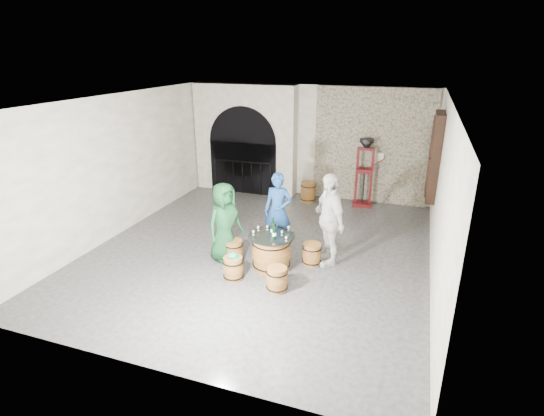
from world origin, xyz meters
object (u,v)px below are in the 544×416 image
(barrel_stool_near_left, at_px, (233,268))
(person_green, at_px, (225,222))
(corking_press, at_px, (365,168))
(side_barrel, at_px, (308,192))
(wine_bottle_left, at_px, (273,229))
(barrel_stool_right, at_px, (312,254))
(barrel_table, at_px, (271,252))
(barrel_stool_far, at_px, (277,240))
(wine_bottle_center, at_px, (274,233))
(person_blue, at_px, (278,211))
(wine_bottle_right, at_px, (273,227))
(person_white, at_px, (329,220))
(barrel_stool_left, at_px, (234,251))
(barrel_stool_near_right, at_px, (277,279))

(barrel_stool_near_left, distance_m, person_green, 1.04)
(corking_press, bearing_deg, side_barrel, -178.27)
(wine_bottle_left, bearing_deg, barrel_stool_right, 30.24)
(barrel_table, height_order, barrel_stool_near_left, barrel_table)
(barrel_stool_far, xyz_separation_m, corking_press, (1.37, 3.44, 0.87))
(barrel_stool_near_left, distance_m, wine_bottle_center, 1.03)
(person_green, bearing_deg, barrel_table, -69.10)
(barrel_stool_right, height_order, person_blue, person_blue)
(barrel_table, distance_m, barrel_stool_near_left, 0.85)
(barrel_stool_far, bearing_deg, barrel_table, -78.60)
(person_green, distance_m, wine_bottle_right, 1.02)
(barrel_table, relative_size, wine_bottle_left, 2.85)
(barrel_stool_right, bearing_deg, wine_bottle_left, -149.76)
(person_white, relative_size, corking_press, 1.01)
(side_barrel, bearing_deg, person_green, -100.13)
(wine_bottle_left, bearing_deg, barrel_stool_near_left, -130.61)
(wine_bottle_left, bearing_deg, barrel_stool_left, 177.94)
(barrel_stool_near_right, xyz_separation_m, person_white, (0.63, 1.35, 0.73))
(barrel_stool_near_left, xyz_separation_m, person_white, (1.55, 1.23, 0.73))
(wine_bottle_left, bearing_deg, person_green, 177.68)
(person_green, height_order, wine_bottle_center, person_green)
(barrel_table, distance_m, wine_bottle_left, 0.49)
(barrel_table, distance_m, person_white, 1.31)
(person_white, height_order, corking_press, person_white)
(barrel_table, xyz_separation_m, wine_bottle_right, (-0.01, 0.13, 0.49))
(wine_bottle_left, relative_size, side_barrel, 0.55)
(barrel_stool_near_right, xyz_separation_m, person_blue, (-0.58, 1.78, 0.61))
(barrel_stool_left, relative_size, barrel_stool_right, 1.00)
(wine_bottle_left, relative_size, wine_bottle_right, 1.00)
(person_white, height_order, wine_bottle_right, person_white)
(person_white, xyz_separation_m, wine_bottle_center, (-0.90, -0.74, -0.10))
(barrel_table, height_order, barrel_stool_left, barrel_table)
(barrel_stool_far, bearing_deg, barrel_stool_left, -131.03)
(barrel_table, relative_size, corking_press, 0.49)
(side_barrel, bearing_deg, person_white, -69.42)
(person_green, xyz_separation_m, corking_press, (2.23, 4.20, 0.27))
(barrel_table, distance_m, barrel_stool_right, 0.85)
(barrel_stool_far, relative_size, barrel_stool_near_right, 1.00)
(person_green, bearing_deg, person_blue, -16.06)
(barrel_table, xyz_separation_m, person_white, (1.00, 0.60, 0.60))
(barrel_stool_near_right, height_order, side_barrel, side_barrel)
(wine_bottle_left, relative_size, corking_press, 0.17)
(side_barrel, bearing_deg, wine_bottle_center, -84.40)
(barrel_table, relative_size, person_white, 0.49)
(person_blue, bearing_deg, person_white, -22.80)
(barrel_stool_right, relative_size, corking_press, 0.24)
(barrel_stool_left, bearing_deg, barrel_stool_near_right, -33.62)
(barrel_stool_near_right, xyz_separation_m, side_barrel, (-0.68, 4.84, 0.07))
(barrel_stool_far, bearing_deg, person_white, -10.88)
(barrel_stool_left, bearing_deg, barrel_stool_far, 48.97)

